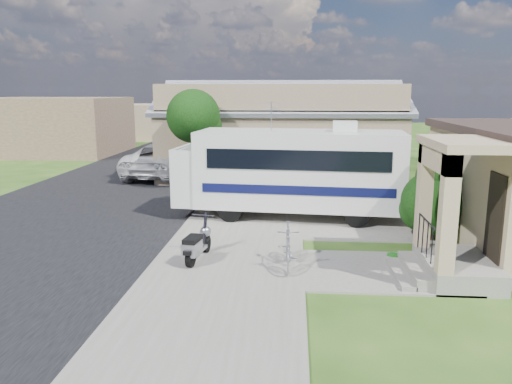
# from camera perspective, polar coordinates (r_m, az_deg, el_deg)

# --- Properties ---
(ground) EXTENTS (120.00, 120.00, 0.00)m
(ground) POSITION_cam_1_polar(r_m,az_deg,el_deg) (13.93, 1.27, -7.34)
(ground) COLOR #214111
(street_slab) EXTENTS (9.00, 80.00, 0.02)m
(street_slab) POSITION_cam_1_polar(r_m,az_deg,el_deg) (24.98, -14.86, 0.78)
(street_slab) COLOR black
(street_slab) RESTS_ON ground
(sidewalk_slab) EXTENTS (4.00, 80.00, 0.06)m
(sidewalk_slab) POSITION_cam_1_polar(r_m,az_deg,el_deg) (23.65, 0.18, 0.63)
(sidewalk_slab) COLOR slate
(sidewalk_slab) RESTS_ON ground
(driveway_slab) EXTENTS (7.00, 6.00, 0.05)m
(driveway_slab) POSITION_cam_1_polar(r_m,az_deg,el_deg) (18.24, 6.77, -2.77)
(driveway_slab) COLOR slate
(driveway_slab) RESTS_ON ground
(walk_slab) EXTENTS (4.00, 3.00, 0.05)m
(walk_slab) POSITION_cam_1_polar(r_m,az_deg,el_deg) (13.16, 14.34, -8.74)
(walk_slab) COLOR slate
(walk_slab) RESTS_ON ground
(warehouse) EXTENTS (12.50, 8.40, 5.04)m
(warehouse) POSITION_cam_1_polar(r_m,az_deg,el_deg) (27.25, 2.91, 6.22)
(warehouse) COLOR #765E4A
(warehouse) RESTS_ON ground
(distant_bldg_far) EXTENTS (10.00, 8.00, 4.00)m
(distant_bldg_far) POSITION_cam_1_polar(r_m,az_deg,el_deg) (39.44, -22.47, 7.03)
(distant_bldg_far) COLOR brown
(distant_bldg_far) RESTS_ON ground
(distant_bldg_near) EXTENTS (8.00, 7.00, 3.20)m
(distant_bldg_near) POSITION_cam_1_polar(r_m,az_deg,el_deg) (49.79, -14.14, 7.85)
(distant_bldg_near) COLOR #765E4A
(distant_bldg_near) RESTS_ON ground
(street_tree_a) EXTENTS (2.44, 2.40, 4.58)m
(street_tree_a) POSITION_cam_1_polar(r_m,az_deg,el_deg) (22.68, -6.88, 8.28)
(street_tree_a) COLOR black
(street_tree_a) RESTS_ON ground
(street_tree_b) EXTENTS (2.44, 2.40, 4.73)m
(street_tree_b) POSITION_cam_1_polar(r_m,az_deg,el_deg) (32.53, -3.44, 9.55)
(street_tree_b) COLOR black
(street_tree_b) RESTS_ON ground
(street_tree_c) EXTENTS (2.44, 2.40, 4.42)m
(street_tree_c) POSITION_cam_1_polar(r_m,az_deg,el_deg) (41.47, -1.73, 9.59)
(street_tree_c) COLOR black
(street_tree_c) RESTS_ON ground
(motorhome) EXTENTS (8.15, 3.16, 4.08)m
(motorhome) POSITION_cam_1_polar(r_m,az_deg,el_deg) (17.76, 4.03, 2.59)
(motorhome) COLOR silver
(motorhome) RESTS_ON ground
(shrub) EXTENTS (2.08, 1.98, 2.55)m
(shrub) POSITION_cam_1_polar(r_m,az_deg,el_deg) (15.90, 19.74, -0.77)
(shrub) COLOR black
(shrub) RESTS_ON ground
(scooter) EXTENTS (0.68, 1.75, 1.15)m
(scooter) POSITION_cam_1_polar(r_m,az_deg,el_deg) (13.34, -6.78, -5.98)
(scooter) COLOR black
(scooter) RESTS_ON ground
(bicycle) EXTENTS (0.57, 1.87, 1.12)m
(bicycle) POSITION_cam_1_polar(r_m,az_deg,el_deg) (12.83, 3.65, -6.40)
(bicycle) COLOR #98989F
(bicycle) RESTS_ON ground
(pickup_truck) EXTENTS (3.92, 6.87, 1.81)m
(pickup_truck) POSITION_cam_1_polar(r_m,az_deg,el_deg) (27.01, -9.97, 3.70)
(pickup_truck) COLOR silver
(pickup_truck) RESTS_ON ground
(van) EXTENTS (3.31, 6.30, 1.74)m
(van) POSITION_cam_1_polar(r_m,az_deg,el_deg) (33.99, -8.12, 5.28)
(van) COLOR silver
(van) RESTS_ON ground
(garden_hose) EXTENTS (0.36, 0.36, 0.16)m
(garden_hose) POSITION_cam_1_polar(r_m,az_deg,el_deg) (14.02, 15.45, -7.29)
(garden_hose) COLOR #166313
(garden_hose) RESTS_ON ground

